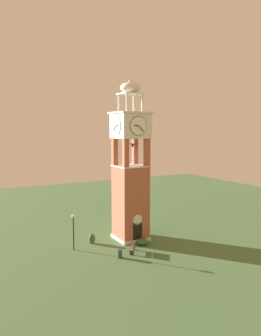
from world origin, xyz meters
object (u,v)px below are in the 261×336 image
at_px(park_bench, 133,248).
at_px(trash_bin, 120,254).
at_px(lamp_post, 73,225).
at_px(clock_tower, 131,176).

xyz_separation_m(park_bench, trash_bin, (-1.82, -0.59, -0.08)).
relative_size(park_bench, lamp_post, 0.43).
distance_m(park_bench, lamp_post, 6.43).
distance_m(clock_tower, park_bench, 7.84).
relative_size(clock_tower, trash_bin, 21.80).
distance_m(clock_tower, trash_bin, 8.79).
bearing_deg(trash_bin, clock_tower, 50.65).
distance_m(clock_tower, lamp_post, 8.13).
bearing_deg(lamp_post, park_bench, -35.61).
bearing_deg(park_bench, trash_bin, -162.03).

